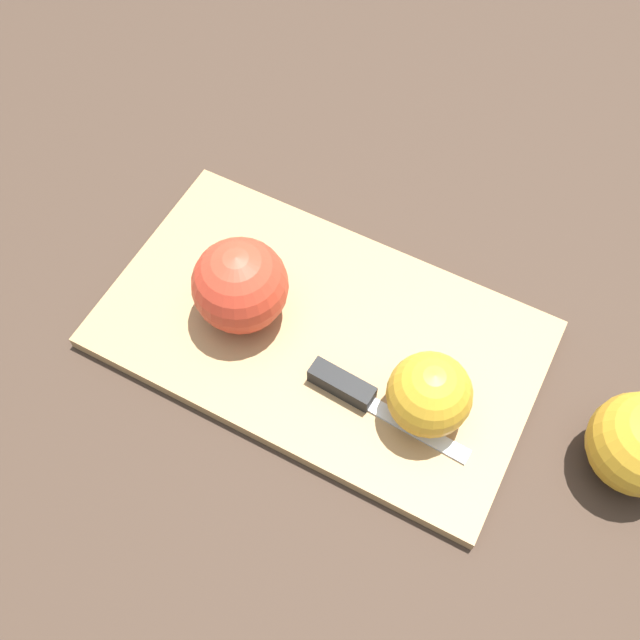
{
  "coord_description": "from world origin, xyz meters",
  "views": [
    {
      "loc": [
        0.1,
        -0.33,
        0.63
      ],
      "look_at": [
        0.0,
        0.0,
        0.03
      ],
      "focal_mm": 42.0,
      "sensor_mm": 36.0,
      "label": 1
    }
  ],
  "objects_px": {
    "apple_whole": "(640,444)",
    "apple_half_left": "(241,283)",
    "apple_half_right": "(429,394)",
    "knife": "(354,391)"
  },
  "relations": [
    {
      "from": "apple_whole",
      "to": "apple_half_left",
      "type": "bearing_deg",
      "value": 172.91
    },
    {
      "from": "apple_half_right",
      "to": "knife",
      "type": "bearing_deg",
      "value": 27.43
    },
    {
      "from": "apple_whole",
      "to": "apple_half_right",
      "type": "bearing_deg",
      "value": -176.67
    },
    {
      "from": "apple_half_right",
      "to": "apple_whole",
      "type": "relative_size",
      "value": 0.74
    },
    {
      "from": "knife",
      "to": "apple_half_left",
      "type": "bearing_deg",
      "value": 169.42
    },
    {
      "from": "apple_half_left",
      "to": "knife",
      "type": "xyz_separation_m",
      "value": [
        0.12,
        -0.06,
        -0.04
      ]
    },
    {
      "from": "knife",
      "to": "apple_half_right",
      "type": "bearing_deg",
      "value": 17.14
    },
    {
      "from": "apple_half_right",
      "to": "apple_half_left",
      "type": "bearing_deg",
      "value": 8.49
    },
    {
      "from": "apple_whole",
      "to": "knife",
      "type": "bearing_deg",
      "value": -176.91
    },
    {
      "from": "apple_half_right",
      "to": "apple_whole",
      "type": "xyz_separation_m",
      "value": [
        0.18,
        0.01,
        -0.01
      ]
    }
  ]
}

